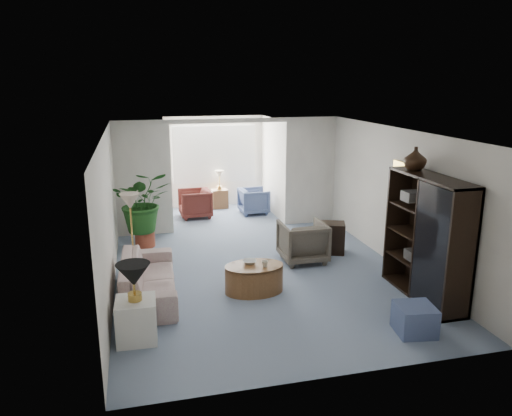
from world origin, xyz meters
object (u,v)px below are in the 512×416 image
object	(u,v)px
coffee_table	(254,278)
entertainment_cabinet	(427,238)
coffee_bowl	(250,262)
sunroom_chair_maroon	(195,203)
floor_lamp	(130,201)
wingback_chair	(303,241)
table_lamp	(133,275)
coffee_cup	(265,264)
sunroom_chair_blue	(254,201)
sofa	(148,278)
cabinet_urn	(415,159)
side_table_dark	(331,238)
plant_pot	(145,239)
sunroom_table	(220,199)
framed_picture	(403,176)
end_table	(136,320)
ottoman	(415,319)

from	to	relation	value
coffee_table	entertainment_cabinet	world-z (taller)	entertainment_cabinet
coffee_bowl	sunroom_chair_maroon	xyz separation A→B (m)	(-0.32, 4.55, -0.13)
floor_lamp	wingback_chair	distance (m)	3.23
table_lamp	coffee_cup	bearing A→B (deg)	26.65
table_lamp	sunroom_chair_blue	world-z (taller)	table_lamp
sofa	floor_lamp	bearing A→B (deg)	12.10
floor_lamp	coffee_cup	world-z (taller)	floor_lamp
sofa	cabinet_urn	distance (m)	4.60
cabinet_urn	table_lamp	bearing A→B (deg)	-169.80
sofa	floor_lamp	size ratio (longest dim) A/B	5.83
coffee_bowl	cabinet_urn	distance (m)	3.09
side_table_dark	cabinet_urn	distance (m)	2.60
sofa	plant_pot	world-z (taller)	sofa
entertainment_cabinet	sunroom_table	xyz separation A→B (m)	(-2.15, 6.22, -0.72)
wingback_chair	plant_pot	distance (m)	3.26
table_lamp	sunroom_chair_maroon	distance (m)	5.97
floor_lamp	plant_pot	xyz separation A→B (m)	(0.23, 1.18, -1.09)
sunroom_chair_maroon	sunroom_table	world-z (taller)	sunroom_chair_maroon
framed_picture	sunroom_chair_blue	size ratio (longest dim) A/B	0.71
coffee_bowl	entertainment_cabinet	bearing A→B (deg)	-19.53
coffee_table	entertainment_cabinet	bearing A→B (deg)	-17.86
sunroom_table	floor_lamp	bearing A→B (deg)	-120.12
end_table	wingback_chair	distance (m)	3.80
coffee_cup	wingback_chair	world-z (taller)	wingback_chair
wingback_chair	sunroom_chair_blue	xyz separation A→B (m)	(-0.09, 3.52, -0.06)
floor_lamp	sunroom_table	size ratio (longest dim) A/B	0.72
floor_lamp	coffee_table	xyz separation A→B (m)	(1.88, -1.51, -1.02)
framed_picture	wingback_chair	distance (m)	2.16
side_table_dark	end_table	bearing A→B (deg)	-146.06
entertainment_cabinet	plant_pot	distance (m)	5.51
plant_pot	sunroom_chair_maroon	distance (m)	2.34
table_lamp	cabinet_urn	distance (m)	4.62
wingback_chair	entertainment_cabinet	size ratio (longest dim) A/B	0.43
framed_picture	coffee_bowl	size ratio (longest dim) A/B	2.26
cabinet_urn	sunroom_table	xyz separation A→B (m)	(-2.15, 5.72, -1.87)
sunroom_table	plant_pot	bearing A→B (deg)	-126.73
end_table	coffee_bowl	distance (m)	2.18
plant_pot	cabinet_urn	bearing A→B (deg)	-35.79
entertainment_cabinet	wingback_chair	bearing A→B (deg)	124.05
sofa	wingback_chair	size ratio (longest dim) A/B	2.51
sunroom_chair_maroon	framed_picture	bearing A→B (deg)	34.23
framed_picture	sunroom_chair_maroon	size ratio (longest dim) A/B	0.65
coffee_table	plant_pot	size ratio (longest dim) A/B	2.37
wingback_chair	framed_picture	bearing A→B (deg)	154.53
floor_lamp	ottoman	xyz separation A→B (m)	(3.66, -3.33, -1.05)
sofa	sunroom_chair_blue	bearing A→B (deg)	-30.16
ottoman	sunroom_table	xyz separation A→B (m)	(-1.41, 7.22, 0.05)
coffee_table	coffee_cup	distance (m)	0.33
coffee_table	sunroom_chair_blue	size ratio (longest dim) A/B	1.34
side_table_dark	sunroom_chair_maroon	size ratio (longest dim) A/B	0.79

